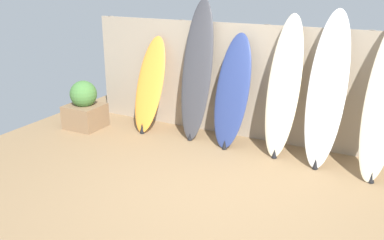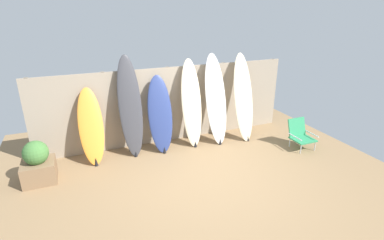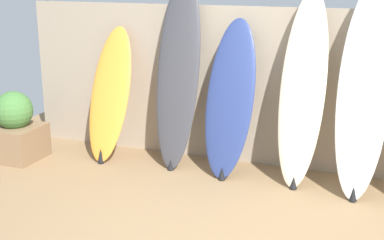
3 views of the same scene
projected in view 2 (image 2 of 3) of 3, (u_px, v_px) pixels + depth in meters
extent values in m
plane|color=#8E704C|center=(203.00, 180.00, 5.70)|extent=(7.68, 7.68, 0.00)
cube|color=gray|center=(169.00, 105.00, 7.10)|extent=(6.08, 0.04, 1.80)
cylinder|color=gray|center=(34.00, 121.00, 6.12)|extent=(0.10, 0.10, 1.80)
cylinder|color=gray|center=(107.00, 112.00, 6.63)|extent=(0.10, 0.10, 1.80)
cylinder|color=gray|center=(168.00, 104.00, 7.14)|extent=(0.10, 0.10, 1.80)
cylinder|color=gray|center=(222.00, 98.00, 7.65)|extent=(0.10, 0.10, 1.80)
cylinder|color=gray|center=(269.00, 92.00, 8.15)|extent=(0.10, 0.10, 1.80)
ellipsoid|color=orange|center=(91.00, 126.00, 6.18)|extent=(0.51, 0.68, 1.55)
cone|color=black|center=(96.00, 162.00, 6.18)|extent=(0.08, 0.08, 0.17)
ellipsoid|color=#38383D|center=(130.00, 107.00, 6.41)|extent=(0.50, 0.58, 2.17)
cone|color=black|center=(136.00, 154.00, 6.56)|extent=(0.08, 0.08, 0.11)
ellipsoid|color=navy|center=(160.00, 114.00, 6.65)|extent=(0.59, 0.63, 1.70)
cone|color=black|center=(165.00, 150.00, 6.71)|extent=(0.08, 0.08, 0.14)
ellipsoid|color=beige|center=(191.00, 103.00, 6.89)|extent=(0.51, 0.61, 2.00)
cone|color=black|center=(195.00, 144.00, 7.01)|extent=(0.08, 0.08, 0.13)
ellipsoid|color=white|center=(216.00, 99.00, 7.04)|extent=(0.52, 0.71, 2.09)
cone|color=black|center=(220.00, 141.00, 7.13)|extent=(0.08, 0.08, 0.14)
ellipsoid|color=beige|center=(243.00, 97.00, 7.25)|extent=(0.56, 0.80, 2.06)
cone|color=black|center=(248.00, 138.00, 7.32)|extent=(0.08, 0.08, 0.14)
cylinder|color=silver|center=(301.00, 149.00, 6.68)|extent=(0.02, 0.02, 0.22)
cylinder|color=silver|center=(315.00, 146.00, 6.83)|extent=(0.02, 0.02, 0.22)
cylinder|color=silver|center=(290.00, 142.00, 7.01)|extent=(0.02, 0.02, 0.22)
cylinder|color=silver|center=(303.00, 140.00, 7.15)|extent=(0.02, 0.02, 0.22)
cube|color=#2D8C59|center=(303.00, 139.00, 6.87)|extent=(0.48, 0.44, 0.03)
cube|color=#2D8C59|center=(297.00, 127.00, 7.01)|extent=(0.46, 0.17, 0.44)
cylinder|color=silver|center=(295.00, 137.00, 6.75)|extent=(0.02, 0.44, 0.02)
cylinder|color=silver|center=(312.00, 134.00, 6.92)|extent=(0.02, 0.44, 0.02)
cube|color=#846647|center=(39.00, 171.00, 5.61)|extent=(0.58, 0.56, 0.40)
sphere|color=#447638|center=(36.00, 153.00, 5.47)|extent=(0.45, 0.45, 0.45)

